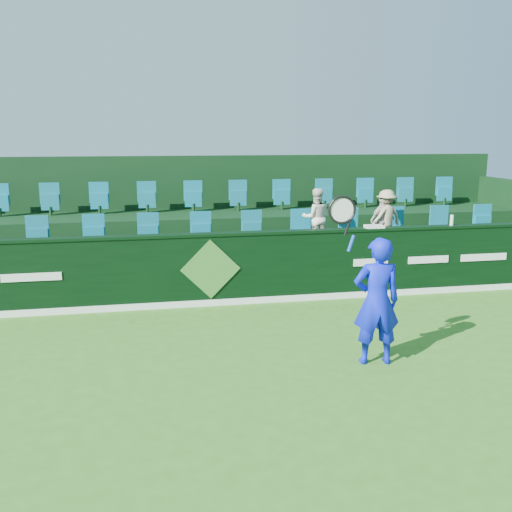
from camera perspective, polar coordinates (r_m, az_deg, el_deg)
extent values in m
plane|color=#366E1A|center=(7.02, -0.76, -14.22)|extent=(60.00, 60.00, 0.00)
cube|color=black|center=(10.55, -4.63, -1.46)|extent=(16.00, 0.20, 1.30)
cube|color=black|center=(10.41, -4.70, 2.16)|extent=(16.00, 0.24, 0.05)
cube|color=white|center=(10.59, -4.51, -4.70)|extent=(16.00, 0.02, 0.12)
cube|color=#3B7D2D|center=(10.42, -4.57, -1.34)|extent=(1.10, 0.02, 1.10)
cube|color=white|center=(10.56, -21.54, -1.98)|extent=(1.00, 0.01, 0.14)
cube|color=white|center=(11.19, 11.41, -0.61)|extent=(0.70, 0.01, 0.14)
cube|color=white|center=(11.69, 16.86, -0.35)|extent=(0.85, 0.01, 0.14)
cube|color=white|center=(12.29, 21.82, -0.11)|extent=(1.00, 0.01, 0.14)
cube|color=black|center=(11.67, -5.22, -1.41)|extent=(16.00, 2.00, 0.80)
cube|color=black|center=(13.47, -6.07, 1.48)|extent=(16.00, 1.80, 1.30)
cube|color=black|center=(14.35, -6.48, 4.75)|extent=(16.00, 0.20, 2.60)
cube|color=#0D6E89|center=(11.92, -5.48, 2.31)|extent=(13.50, 0.50, 0.60)
cube|color=#0D6E89|center=(13.62, -6.27, 5.63)|extent=(13.50, 0.50, 0.60)
imported|color=#0D1CE3|center=(7.94, 11.96, -4.45)|extent=(0.69, 0.49, 1.77)
cylinder|color=#143FBF|center=(7.50, 9.49, 1.26)|extent=(0.11, 0.04, 0.22)
cylinder|color=black|center=(7.45, 9.11, 2.76)|extent=(0.09, 0.03, 0.20)
torus|color=black|center=(7.39, 8.59, 4.58)|extent=(0.47, 0.04, 0.47)
cylinder|color=silver|center=(7.39, 8.59, 4.58)|extent=(0.39, 0.01, 0.39)
imported|color=silver|center=(11.95, 6.00, 3.83)|extent=(0.62, 0.49, 1.22)
imported|color=beige|center=(12.48, 12.53, 3.53)|extent=(0.65, 0.40, 1.04)
imported|color=tan|center=(12.50, 12.87, 3.82)|extent=(0.85, 0.64, 1.17)
cube|color=white|center=(11.20, 11.74, 2.91)|extent=(0.35, 0.23, 0.05)
cylinder|color=white|center=(11.90, 18.99, 3.42)|extent=(0.07, 0.07, 0.21)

